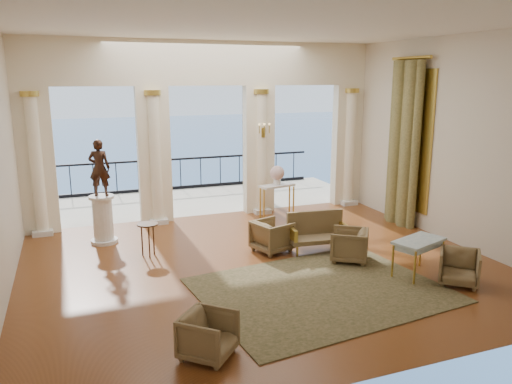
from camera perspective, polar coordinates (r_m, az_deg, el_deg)
name	(u,v)px	position (r m, az deg, el deg)	size (l,w,h in m)	color
floor	(262,265)	(9.89, 0.73, -8.38)	(9.00, 9.00, 0.00)	#4B230B
room_walls	(288,123)	(8.22, 3.66, 7.91)	(9.00, 9.00, 9.00)	beige
arcade	(208,118)	(12.89, -5.51, 8.37)	(9.00, 0.56, 4.50)	#FFEFCD
terrace	(193,201)	(15.21, -7.27, -1.04)	(10.00, 3.60, 0.10)	beige
balustrade	(181,177)	(16.64, -8.60, 1.74)	(9.00, 0.06, 1.03)	black
palm_tree	(245,61)	(16.11, -1.23, 14.69)	(2.00, 2.00, 4.50)	#4C3823
sea	(97,152)	(69.33, -17.74, 4.35)	(160.00, 160.00, 0.00)	navy
curtain	(403,144)	(12.75, 16.48, 5.30)	(0.33, 1.40, 4.09)	brown
window_frame	(410,140)	(12.85, 17.17, 5.68)	(0.04, 1.60, 3.40)	gold
wall_sconce	(264,132)	(13.06, 0.87, 6.92)	(0.30, 0.11, 0.33)	gold
rug	(321,290)	(8.86, 7.44, -11.03)	(4.05, 3.15, 0.02)	#2F3619
armchair_a	(208,333)	(6.80, -5.47, -15.78)	(0.64, 0.60, 0.66)	#3F301C
armchair_b	(459,266)	(9.63, 22.22, -7.81)	(0.67, 0.62, 0.69)	#3F301C
armchair_c	(349,244)	(10.18, 10.61, -5.81)	(0.70, 0.66, 0.72)	#3F301C
armchair_d	(272,234)	(10.56, 1.88, -4.87)	(0.71, 0.67, 0.74)	#3F301C
settee	(317,232)	(10.67, 6.99, -4.52)	(1.30, 0.67, 0.83)	#3F301C
game_table	(419,243)	(9.70, 18.12, -5.59)	(1.13, 0.85, 0.69)	#93B0BB
pedestal	(103,220)	(11.55, -17.08, -3.10)	(0.59, 0.59, 1.08)	silver
statue	(99,168)	(11.29, -17.48, 2.65)	(0.45, 0.30, 1.24)	#2F1D15
console_table	(277,190)	(12.96, 2.42, 0.19)	(1.00, 0.58, 0.89)	silver
urn	(277,174)	(12.88, 2.44, 2.08)	(0.37, 0.37, 0.50)	white
side_table	(148,228)	(10.43, -12.28, -4.06)	(0.43, 0.43, 0.70)	black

